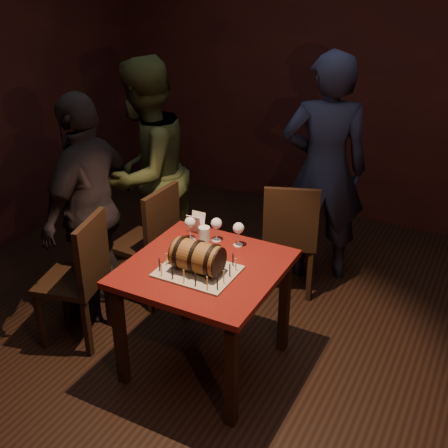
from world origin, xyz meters
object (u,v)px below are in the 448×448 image
object	(u,v)px
person_left_rear	(146,173)
barrel_cake	(197,257)
wine_glass_right	(238,229)
wine_glass_left	(190,223)
pint_of_ale	(204,238)
person_left_front	(91,209)
pub_table	(205,281)
chair_back	(290,234)
chair_left_front	(81,274)
person_back	(324,170)
chair_left_rear	(152,238)
wine_glass_mid	(216,224)

from	to	relation	value
person_left_rear	barrel_cake	bearing A→B (deg)	48.04
wine_glass_right	person_left_rear	xyz separation A→B (m)	(-1.04, 0.48, 0.02)
wine_glass_left	pint_of_ale	bearing A→B (deg)	-23.66
person_left_front	pub_table	bearing A→B (deg)	75.71
pub_table	chair_back	distance (m)	1.05
pub_table	barrel_cake	size ratio (longest dim) A/B	2.61
wine_glass_right	pint_of_ale	distance (m)	0.22
wine_glass_right	chair_left_front	xyz separation A→B (m)	(-0.93, -0.46, -0.35)
wine_glass_left	pint_of_ale	world-z (taller)	wine_glass_left
person_back	chair_left_rear	bearing A→B (deg)	20.77
pub_table	wine_glass_left	world-z (taller)	wine_glass_left
person_left_front	chair_back	bearing A→B (deg)	122.37
person_back	person_left_rear	xyz separation A→B (m)	(-1.22, -0.64, -0.03)
pub_table	person_left_rear	bearing A→B (deg)	140.57
barrel_cake	chair_back	xyz separation A→B (m)	(0.14, 1.12, -0.33)
barrel_cake	chair_back	world-z (taller)	barrel_cake
wine_glass_right	chair_left_front	world-z (taller)	chair_left_front
chair_left_front	person_left_rear	xyz separation A→B (m)	(-0.11, 0.94, 0.36)
person_back	wine_glass_mid	bearing A→B (deg)	50.14
person_left_front	wine_glass_right	bearing A→B (deg)	93.11
wine_glass_right	person_left_front	xyz separation A→B (m)	(-1.08, -0.14, -0.04)
wine_glass_right	chair_left_front	bearing A→B (deg)	-153.68
pint_of_ale	chair_back	size ratio (longest dim) A/B	0.16
barrel_cake	person_left_front	bearing A→B (deg)	165.25
chair_left_rear	chair_left_front	distance (m)	0.65
chair_back	person_left_front	xyz separation A→B (m)	(-1.16, -0.86, 0.30)
wine_glass_right	chair_back	distance (m)	0.80
wine_glass_left	wine_glass_mid	xyz separation A→B (m)	(0.16, 0.07, -0.00)
barrel_cake	chair_back	size ratio (longest dim) A/B	0.37
pint_of_ale	chair_back	xyz separation A→B (m)	(0.25, 0.85, -0.30)
chair_left_rear	person_back	world-z (taller)	person_back
wine_glass_mid	chair_left_front	distance (m)	0.96
chair_left_rear	person_back	xyz separation A→B (m)	(0.98, 0.95, 0.39)
barrel_cake	person_left_rear	world-z (taller)	person_left_rear
pint_of_ale	barrel_cake	bearing A→B (deg)	-68.50
pub_table	chair_left_front	size ratio (longest dim) A/B	0.97
person_left_rear	person_left_front	size ratio (longest dim) A/B	1.07
wine_glass_mid	person_back	world-z (taller)	person_back
barrel_cake	wine_glass_left	distance (m)	0.41
pub_table	person_left_rear	size ratio (longest dim) A/B	0.51
wine_glass_mid	chair_back	size ratio (longest dim) A/B	0.17
wine_glass_mid	chair_left_front	xyz separation A→B (m)	(-0.78, -0.45, -0.34)
person_left_front	person_back	bearing A→B (deg)	130.83
pub_table	person_back	distance (m)	1.48
wine_glass_left	wine_glass_right	world-z (taller)	same
pint_of_ale	wine_glass_left	bearing A→B (deg)	156.34
chair_left_front	person_back	xyz separation A→B (m)	(1.11, 1.58, 0.39)
chair_left_rear	wine_glass_left	bearing A→B (deg)	-26.78
pub_table	pint_of_ale	xyz separation A→B (m)	(-0.10, 0.18, 0.18)
pint_of_ale	person_left_rear	size ratio (longest dim) A/B	0.08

